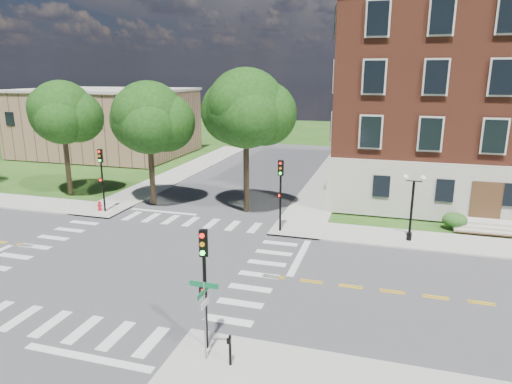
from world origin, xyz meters
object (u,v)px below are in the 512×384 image
(traffic_signal_se, at_px, (204,275))
(twin_lamp_west, at_px, (412,204))
(traffic_signal_ne, at_px, (281,186))
(fire_hydrant, at_px, (100,206))
(street_sign_pole, at_px, (205,305))
(push_button_post, at_px, (230,349))
(traffic_signal_nw, at_px, (102,172))

(traffic_signal_se, distance_m, twin_lamp_west, 16.50)
(traffic_signal_ne, relative_size, fire_hydrant, 6.40)
(traffic_signal_se, xyz_separation_m, street_sign_pole, (0.26, -0.66, -0.88))
(twin_lamp_west, height_order, fire_hydrant, twin_lamp_west)
(traffic_signal_se, bearing_deg, fire_hydrant, 135.64)
(push_button_post, xyz_separation_m, fire_hydrant, (-16.09, 15.30, -0.33))
(twin_lamp_west, distance_m, push_button_post, 16.73)
(traffic_signal_ne, bearing_deg, twin_lamp_west, 3.99)
(traffic_signal_ne, height_order, fire_hydrant, traffic_signal_ne)
(traffic_signal_ne, distance_m, push_button_post, 14.99)
(traffic_signal_nw, xyz_separation_m, twin_lamp_west, (22.21, 0.03, -0.66))
(fire_hydrant, bearing_deg, traffic_signal_ne, -2.36)
(traffic_signal_ne, bearing_deg, traffic_signal_nw, 177.76)
(twin_lamp_west, height_order, push_button_post, twin_lamp_west)
(twin_lamp_west, xyz_separation_m, street_sign_pole, (-7.57, -15.16, -0.21))
(push_button_post, bearing_deg, traffic_signal_se, 148.04)
(traffic_signal_ne, relative_size, twin_lamp_west, 1.13)
(twin_lamp_west, xyz_separation_m, push_button_post, (-6.59, -15.28, -1.73))
(push_button_post, bearing_deg, fire_hydrant, 136.45)
(street_sign_pole, bearing_deg, traffic_signal_ne, 92.75)
(street_sign_pole, bearing_deg, fire_hydrant, 134.87)
(traffic_signal_nw, bearing_deg, traffic_signal_ne, -2.24)
(street_sign_pole, relative_size, push_button_post, 2.58)
(street_sign_pole, bearing_deg, twin_lamp_west, 63.46)
(twin_lamp_west, height_order, street_sign_pole, twin_lamp_west)
(traffic_signal_nw, bearing_deg, street_sign_pole, -45.96)
(traffic_signal_nw, bearing_deg, fire_hydrant, 174.08)
(twin_lamp_west, bearing_deg, push_button_post, -113.34)
(traffic_signal_ne, distance_m, twin_lamp_west, 8.32)
(traffic_signal_se, xyz_separation_m, twin_lamp_west, (7.83, 14.51, -0.66))
(traffic_signal_se, relative_size, traffic_signal_ne, 1.00)
(traffic_signal_nw, height_order, twin_lamp_west, traffic_signal_nw)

